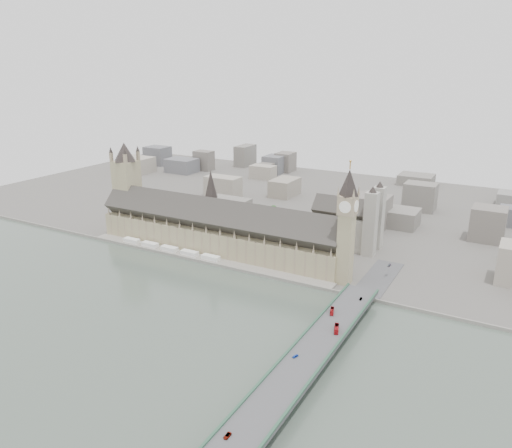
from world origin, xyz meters
The scene contains 20 objects.
ground centered at (0.00, 0.00, 0.00)m, with size 900.00×900.00×0.00m, color #595651.
river_thames centered at (0.00, -165.00, 0.00)m, with size 600.00×600.00×0.00m, color #434F46.
embankment_wall centered at (0.00, -15.00, 1.50)m, with size 600.00×1.50×3.00m, color gray.
river_terrace centered at (0.00, -7.50, 1.00)m, with size 270.00×15.00×2.00m, color gray.
terrace_tents centered at (-40.00, -7.00, 4.00)m, with size 118.00×7.00×4.00m.
palace_of_westminster centered at (0.00, 19.70, 22.71)m, with size 265.00×40.73×55.44m.
elizabeth_tower centered at (138.00, 8.00, 58.09)m, with size 17.00×17.00×107.50m.
victoria_tower centered at (-122.00, 26.00, 55.20)m, with size 30.00×30.00×100.00m.
central_tower centered at (-10.00, 26.00, 57.92)m, with size 13.00×13.00×48.00m.
westminster_bridge centered at (162.00, -87.50, 5.12)m, with size 25.00×325.00×10.25m, color #474749.
bridge_parapets centered at (162.00, -132.00, 10.82)m, with size 25.00×235.00×1.15m, color #305841, non-canonical shape.
westminster_abbey centered at (110.92, 95.00, 25.08)m, with size 68.00×36.00×64.00m.
city_skyline_inland centered at (0.00, 245.00, 19.00)m, with size 720.00×360.00×38.00m, color gray, non-canonical shape.
park_trees centered at (-10.00, 60.00, 7.50)m, with size 110.00×30.00×15.00m, color #18451A, non-canonical shape.
red_bus_north centered at (155.59, -66.93, 11.71)m, with size 2.45×10.46×2.91m, color #B01418.
red_bus_south centered at (167.30, -89.32, 11.92)m, with size 2.80×11.96×3.33m, color red.
car_blue centered at (156.37, -131.34, 10.96)m, with size 1.68×4.18×1.42m, color #1B43B4.
car_silver centered at (167.06, -36.08, 10.92)m, with size 1.43×4.09×1.35m, color gray.
car_grey centered at (156.65, -209.35, 10.96)m, with size 2.34×5.08×1.41m, color gray.
car_approach centered at (168.69, 39.58, 11.02)m, with size 2.15×5.29×1.54m, color gray.
Camera 1 is at (264.20, -374.16, 180.94)m, focal length 35.00 mm.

